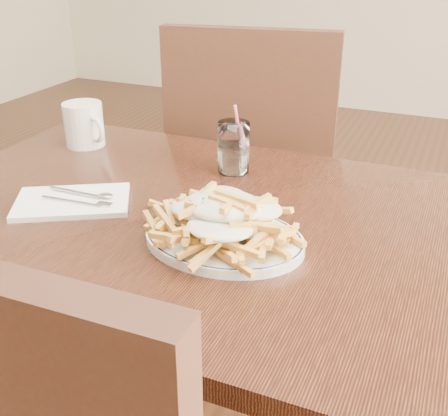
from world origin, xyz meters
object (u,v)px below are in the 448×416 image
at_px(table, 197,248).
at_px(coffee_mug, 84,125).
at_px(chair_far, 255,173).
at_px(fries_plate, 224,239).
at_px(water_glass, 234,150).
at_px(loaded_fries, 224,213).

height_order(table, coffee_mug, coffee_mug).
xyz_separation_m(table, chair_far, (-0.11, 0.62, -0.09)).
bearing_deg(coffee_mug, fries_plate, -31.94).
height_order(chair_far, fries_plate, chair_far).
height_order(table, chair_far, chair_far).
bearing_deg(water_glass, loaded_fries, -70.15).
bearing_deg(loaded_fries, fries_plate, -90.00).
distance_m(chair_far, water_glass, 0.46).
xyz_separation_m(fries_plate, coffee_mug, (-0.53, 0.33, 0.04)).
distance_m(table, loaded_fries, 0.19).
bearing_deg(loaded_fries, coffee_mug, 148.06).
xyz_separation_m(table, loaded_fries, (0.10, -0.09, 0.14)).
xyz_separation_m(table, water_glass, (-0.01, 0.22, 0.13)).
relative_size(fries_plate, coffee_mug, 2.46).
distance_m(fries_plate, coffee_mug, 0.62).
relative_size(water_glass, coffee_mug, 1.17).
height_order(fries_plate, water_glass, water_glass).
bearing_deg(table, chair_far, 99.90).
height_order(chair_far, loaded_fries, chair_far).
bearing_deg(fries_plate, table, 137.30).
distance_m(loaded_fries, water_glass, 0.34).
relative_size(table, loaded_fries, 4.39).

